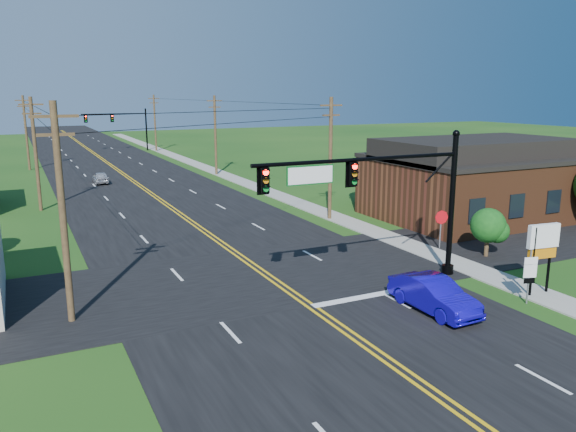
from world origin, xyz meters
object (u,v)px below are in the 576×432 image
signal_mast_main (380,191)px  stop_sign (441,221)px  signal_mast_far (119,123)px  blue_car (434,295)px  route_sign (530,272)px

signal_mast_main → stop_sign: (7.38, 3.98, -3.03)m
signal_mast_far → stop_sign: bearing=-83.9°
signal_mast_main → blue_car: 5.49m
blue_car → route_sign: size_ratio=1.79×
signal_mast_main → blue_car: bearing=-84.8°
blue_car → route_sign: route_sign is taller
route_sign → signal_mast_far: bearing=110.7°
signal_mast_far → route_sign: (4.68, -76.85, -3.08)m
blue_car → stop_sign: (7.04, 7.72, 0.98)m
signal_mast_main → route_sign: 7.56m
signal_mast_far → stop_sign: 68.47m
signal_mast_far → stop_sign: (7.28, -68.02, -2.82)m
signal_mast_main → blue_car: (0.34, -3.74, -4.01)m
route_sign → stop_sign: (2.60, 8.83, 0.26)m
signal_mast_far → route_sign: 77.05m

